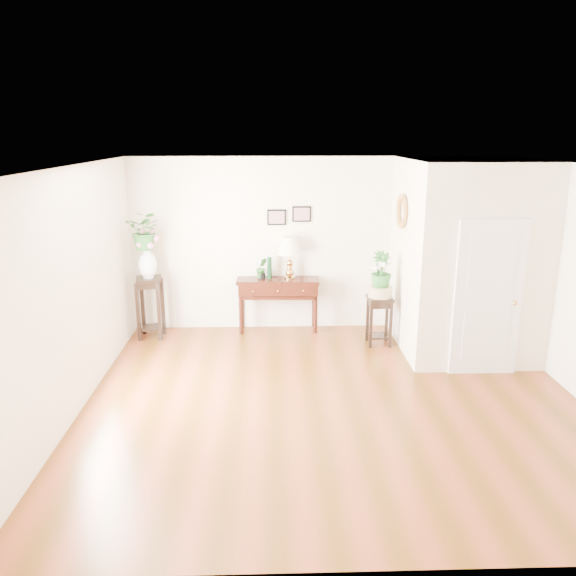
{
  "coord_description": "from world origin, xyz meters",
  "views": [
    {
      "loc": [
        -0.74,
        -6.19,
        3.16
      ],
      "look_at": [
        -0.51,
        1.3,
        1.07
      ],
      "focal_mm": 35.0,
      "sensor_mm": 36.0,
      "label": 1
    }
  ],
  "objects_px": {
    "console_table": "(278,305)",
    "plant_stand_a": "(151,308)",
    "table_lamp": "(290,257)",
    "plant_stand_b": "(379,320)"
  },
  "relations": [
    {
      "from": "console_table",
      "to": "plant_stand_a",
      "type": "xyz_separation_m",
      "value": [
        -2.01,
        -0.26,
        0.05
      ]
    },
    {
      "from": "table_lamp",
      "to": "plant_stand_b",
      "type": "bearing_deg",
      "value": -26.71
    },
    {
      "from": "table_lamp",
      "to": "plant_stand_a",
      "type": "height_order",
      "value": "table_lamp"
    },
    {
      "from": "plant_stand_a",
      "to": "plant_stand_b",
      "type": "bearing_deg",
      "value": -6.67
    },
    {
      "from": "plant_stand_b",
      "to": "console_table",
      "type": "bearing_deg",
      "value": 156.24
    },
    {
      "from": "console_table",
      "to": "plant_stand_a",
      "type": "height_order",
      "value": "plant_stand_a"
    },
    {
      "from": "plant_stand_a",
      "to": "plant_stand_b",
      "type": "relative_size",
      "value": 1.29
    },
    {
      "from": "plant_stand_b",
      "to": "table_lamp",
      "type": "bearing_deg",
      "value": 153.29
    },
    {
      "from": "table_lamp",
      "to": "plant_stand_b",
      "type": "xyz_separation_m",
      "value": [
        1.34,
        -0.68,
        -0.85
      ]
    },
    {
      "from": "plant_stand_a",
      "to": "table_lamp",
      "type": "bearing_deg",
      "value": 6.75
    }
  ]
}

